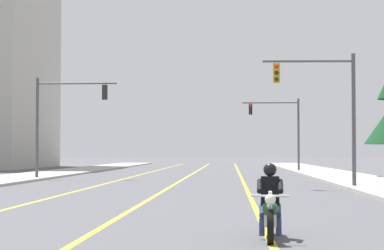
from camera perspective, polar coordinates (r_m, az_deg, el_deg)
name	(u,v)px	position (r m, az deg, el deg)	size (l,w,h in m)	color
lane_stripe_center	(190,175)	(51.46, -0.18, -4.01)	(0.16, 100.00, 0.01)	yellow
lane_stripe_left	(139,175)	(51.80, -4.26, -4.00)	(0.16, 100.00, 0.01)	yellow
lane_stripe_right	(240,175)	(51.39, 3.85, -4.01)	(0.16, 100.00, 0.01)	yellow
sidewalk_kerb_right	(345,177)	(46.97, 12.05, -4.07)	(4.40, 110.00, 0.14)	#ADA89E
sidewalk_kerb_left	(28,176)	(48.21, -12.88, -4.01)	(4.40, 110.00, 0.14)	#ADA89E
motorcycle_with_rider	(270,209)	(13.99, 6.22, -6.62)	(0.70, 2.19, 1.46)	black
traffic_signal_near_right	(328,100)	(33.50, 10.73, 1.96)	(4.25, 0.46, 6.20)	#47474C
traffic_signal_near_left	(60,112)	(44.45, -10.42, 1.01)	(4.99, 0.37, 6.20)	#47474C
traffic_signal_mid_right	(282,123)	(61.22, 7.17, 0.13)	(4.85, 0.37, 6.20)	#47474C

